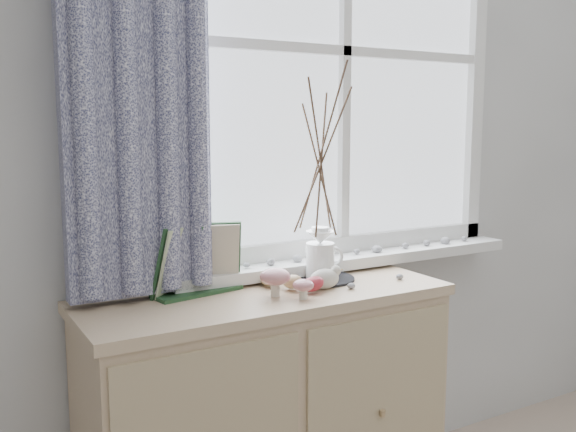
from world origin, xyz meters
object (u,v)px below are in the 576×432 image
object	(u,v)px
sideboard	(268,418)
twig_pitcher	(321,156)
toadstool_cluster	(282,280)
botanical_book	(200,259)

from	to	relation	value
sideboard	twig_pitcher	world-z (taller)	twig_pitcher
sideboard	toadstool_cluster	xyz separation A→B (m)	(0.02, -0.07, 0.48)
botanical_book	sideboard	bearing A→B (deg)	-30.69
sideboard	toadstool_cluster	bearing A→B (deg)	-76.51
sideboard	toadstool_cluster	world-z (taller)	toadstool_cluster
sideboard	botanical_book	size ratio (longest dim) A/B	3.59
toadstool_cluster	twig_pitcher	bearing A→B (deg)	30.15
toadstool_cluster	twig_pitcher	xyz separation A→B (m)	(0.22, 0.13, 0.37)
sideboard	twig_pitcher	xyz separation A→B (m)	(0.24, 0.06, 0.85)
botanical_book	twig_pitcher	bearing A→B (deg)	-11.55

